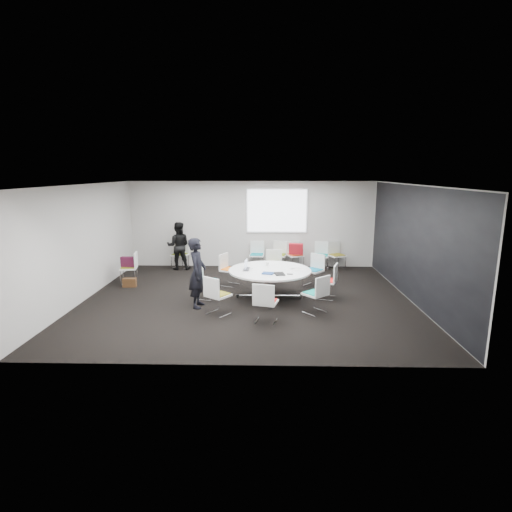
{
  "coord_description": "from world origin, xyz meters",
  "views": [
    {
      "loc": [
        0.44,
        -9.49,
        3.1
      ],
      "look_at": [
        0.2,
        0.4,
        1.0
      ],
      "focal_mm": 28.0,
      "sensor_mm": 36.0,
      "label": 1
    }
  ],
  "objects_px": {
    "chair_back_b": "(279,260)",
    "chair_spare_left": "(130,274)",
    "chair_ring_a": "(327,288)",
    "chair_ring_e": "(206,288)",
    "person_main": "(197,273)",
    "laptop": "(248,269)",
    "cup": "(267,264)",
    "chair_back_e": "(337,261)",
    "conference_table": "(270,278)",
    "chair_ring_g": "(266,310)",
    "chair_ring_b": "(313,276)",
    "chair_back_c": "(295,260)",
    "person_back": "(178,246)",
    "chair_ring_f": "(218,303)",
    "chair_ring_h": "(315,301)",
    "chair_person_back": "(180,260)",
    "chair_ring_c": "(274,271)",
    "chair_back_a": "(257,260)",
    "chair_ring_d": "(230,276)",
    "maroon_bag": "(128,262)",
    "brown_bag": "(130,283)",
    "chair_back_d": "(321,261)"
  },
  "relations": [
    {
      "from": "chair_ring_a",
      "to": "chair_ring_e",
      "type": "relative_size",
      "value": 1.0
    },
    {
      "from": "conference_table",
      "to": "chair_back_d",
      "type": "height_order",
      "value": "chair_back_d"
    },
    {
      "from": "chair_ring_e",
      "to": "chair_ring_h",
      "type": "bearing_deg",
      "value": 85.21
    },
    {
      "from": "conference_table",
      "to": "chair_back_a",
      "type": "relative_size",
      "value": 2.31
    },
    {
      "from": "person_back",
      "to": "chair_spare_left",
      "type": "bearing_deg",
      "value": 52.61
    },
    {
      "from": "chair_ring_h",
      "to": "laptop",
      "type": "relative_size",
      "value": 2.54
    },
    {
      "from": "conference_table",
      "to": "chair_ring_h",
      "type": "height_order",
      "value": "chair_ring_h"
    },
    {
      "from": "person_main",
      "to": "chair_ring_g",
      "type": "bearing_deg",
      "value": -119.07
    },
    {
      "from": "chair_back_b",
      "to": "chair_ring_b",
      "type": "bearing_deg",
      "value": 128.1
    },
    {
      "from": "person_main",
      "to": "cup",
      "type": "height_order",
      "value": "person_main"
    },
    {
      "from": "chair_ring_a",
      "to": "cup",
      "type": "distance_m",
      "value": 1.63
    },
    {
      "from": "laptop",
      "to": "chair_ring_g",
      "type": "bearing_deg",
      "value": -161.39
    },
    {
      "from": "chair_ring_d",
      "to": "chair_person_back",
      "type": "relative_size",
      "value": 1.0
    },
    {
      "from": "chair_ring_c",
      "to": "person_main",
      "type": "bearing_deg",
      "value": 55.59
    },
    {
      "from": "chair_person_back",
      "to": "chair_ring_e",
      "type": "bearing_deg",
      "value": 131.53
    },
    {
      "from": "chair_ring_e",
      "to": "chair_ring_f",
      "type": "distance_m",
      "value": 1.22
    },
    {
      "from": "chair_ring_g",
      "to": "chair_ring_h",
      "type": "relative_size",
      "value": 1.0
    },
    {
      "from": "chair_ring_b",
      "to": "chair_ring_f",
      "type": "relative_size",
      "value": 1.0
    },
    {
      "from": "chair_ring_c",
      "to": "chair_back_a",
      "type": "relative_size",
      "value": 1.0
    },
    {
      "from": "chair_ring_c",
      "to": "chair_back_b",
      "type": "bearing_deg",
      "value": -94.37
    },
    {
      "from": "chair_ring_h",
      "to": "chair_back_a",
      "type": "bearing_deg",
      "value": 67.42
    },
    {
      "from": "laptop",
      "to": "cup",
      "type": "bearing_deg",
      "value": -41.37
    },
    {
      "from": "chair_back_c",
      "to": "person_back",
      "type": "bearing_deg",
      "value": -18.28
    },
    {
      "from": "conference_table",
      "to": "chair_ring_b",
      "type": "height_order",
      "value": "chair_ring_b"
    },
    {
      "from": "conference_table",
      "to": "chair_person_back",
      "type": "relative_size",
      "value": 2.31
    },
    {
      "from": "chair_ring_h",
      "to": "maroon_bag",
      "type": "relative_size",
      "value": 2.2
    },
    {
      "from": "conference_table",
      "to": "chair_person_back",
      "type": "bearing_deg",
      "value": 133.05
    },
    {
      "from": "chair_back_b",
      "to": "person_back",
      "type": "relative_size",
      "value": 0.57
    },
    {
      "from": "chair_ring_f",
      "to": "chair_spare_left",
      "type": "bearing_deg",
      "value": 175.37
    },
    {
      "from": "chair_ring_h",
      "to": "chair_spare_left",
      "type": "bearing_deg",
      "value": 113.68
    },
    {
      "from": "maroon_bag",
      "to": "chair_ring_b",
      "type": "bearing_deg",
      "value": -1.99
    },
    {
      "from": "chair_ring_f",
      "to": "chair_back_a",
      "type": "relative_size",
      "value": 1.0
    },
    {
      "from": "chair_back_c",
      "to": "chair_back_b",
      "type": "bearing_deg",
      "value": -20.85
    },
    {
      "from": "chair_ring_h",
      "to": "chair_spare_left",
      "type": "distance_m",
      "value": 5.47
    },
    {
      "from": "chair_back_e",
      "to": "chair_spare_left",
      "type": "relative_size",
      "value": 1.0
    },
    {
      "from": "chair_ring_b",
      "to": "maroon_bag",
      "type": "height_order",
      "value": "chair_ring_b"
    },
    {
      "from": "chair_ring_a",
      "to": "brown_bag",
      "type": "height_order",
      "value": "chair_ring_a"
    },
    {
      "from": "chair_ring_g",
      "to": "brown_bag",
      "type": "height_order",
      "value": "chair_ring_g"
    },
    {
      "from": "chair_ring_g",
      "to": "chair_back_e",
      "type": "distance_m",
      "value": 5.29
    },
    {
      "from": "chair_ring_d",
      "to": "chair_back_e",
      "type": "xyz_separation_m",
      "value": [
        3.29,
        2.0,
        0.0
      ]
    },
    {
      "from": "chair_ring_c",
      "to": "person_back",
      "type": "height_order",
      "value": "person_back"
    },
    {
      "from": "chair_ring_f",
      "to": "chair_back_c",
      "type": "distance_m",
      "value": 4.75
    },
    {
      "from": "chair_back_e",
      "to": "cup",
      "type": "height_order",
      "value": "chair_back_e"
    },
    {
      "from": "chair_back_a",
      "to": "chair_spare_left",
      "type": "xyz_separation_m",
      "value": [
        -3.55,
        -1.84,
        0.0
      ]
    },
    {
      "from": "chair_back_b",
      "to": "chair_spare_left",
      "type": "bearing_deg",
      "value": 37.82
    },
    {
      "from": "conference_table",
      "to": "chair_ring_g",
      "type": "xyz_separation_m",
      "value": [
        -0.1,
        -1.67,
        -0.24
      ]
    },
    {
      "from": "chair_back_b",
      "to": "person_main",
      "type": "bearing_deg",
      "value": 76.72
    },
    {
      "from": "chair_ring_g",
      "to": "chair_back_c",
      "type": "relative_size",
      "value": 1.0
    },
    {
      "from": "chair_ring_a",
      "to": "person_main",
      "type": "distance_m",
      "value": 3.22
    },
    {
      "from": "chair_back_e",
      "to": "chair_person_back",
      "type": "height_order",
      "value": "same"
    }
  ]
}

